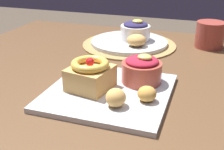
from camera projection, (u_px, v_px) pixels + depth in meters
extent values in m
cube|color=brown|center=(144.00, 93.00, 0.72)|extent=(1.25, 1.03, 0.04)
cylinder|color=brown|center=(51.00, 107.00, 1.40)|extent=(0.07, 0.07, 0.69)
cylinder|color=#997A47|center=(129.00, 45.00, 1.01)|extent=(0.32, 0.32, 0.00)
cube|color=silver|center=(109.00, 92.00, 0.67)|extent=(0.27, 0.27, 0.01)
cube|color=tan|center=(90.00, 78.00, 0.66)|extent=(0.10, 0.11, 0.05)
torus|color=#E5BC4C|center=(90.00, 64.00, 0.65)|extent=(0.10, 0.10, 0.02)
sphere|color=red|center=(90.00, 62.00, 0.65)|extent=(0.02, 0.02, 0.02)
cylinder|color=#B24C3D|center=(142.00, 72.00, 0.70)|extent=(0.09, 0.09, 0.05)
ellipsoid|color=#A31E33|center=(142.00, 61.00, 0.68)|extent=(0.08, 0.08, 0.02)
ellipsoid|color=#EAD666|center=(145.00, 57.00, 0.67)|extent=(0.03, 0.03, 0.01)
ellipsoid|color=tan|center=(116.00, 98.00, 0.59)|extent=(0.04, 0.04, 0.04)
ellipsoid|color=gold|center=(147.00, 94.00, 0.61)|extent=(0.04, 0.04, 0.03)
cylinder|color=silver|center=(129.00, 42.00, 1.00)|extent=(0.26, 0.26, 0.01)
cylinder|color=white|center=(135.00, 33.00, 1.00)|extent=(0.10, 0.10, 0.05)
ellipsoid|color=#28234C|center=(136.00, 24.00, 0.99)|extent=(0.08, 0.08, 0.02)
ellipsoid|color=#E5CC56|center=(138.00, 21.00, 0.98)|extent=(0.03, 0.03, 0.01)
ellipsoid|color=tan|center=(137.00, 40.00, 0.94)|extent=(0.06, 0.06, 0.04)
cylinder|color=#993D33|center=(210.00, 35.00, 0.97)|extent=(0.09, 0.09, 0.08)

